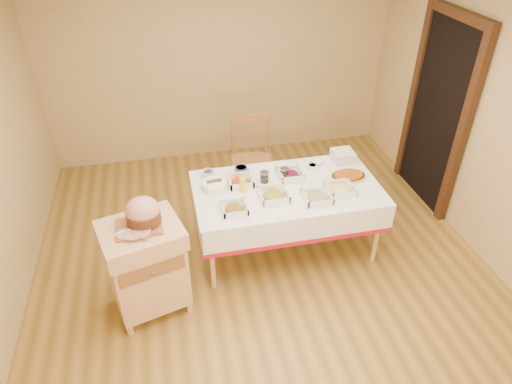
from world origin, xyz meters
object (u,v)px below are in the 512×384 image
dining_table (286,201)px  brass_platter (348,176)px  butcher_cart (146,264)px  dining_chair (251,159)px  preserve_jar_right (284,174)px  plate_stack (343,156)px  mustard_bottle (243,184)px  bread_basket (214,186)px  preserve_jar_left (264,177)px  ham_on_board (142,214)px

dining_table → brass_platter: 0.67m
butcher_cart → dining_chair: (1.25, 1.52, 0.01)m
preserve_jar_right → plate_stack: 0.72m
mustard_bottle → bread_basket: mustard_bottle is taller
bread_basket → dining_chair: bearing=57.8°
butcher_cart → preserve_jar_left: butcher_cart is taller
brass_platter → preserve_jar_left: bearing=172.7°
mustard_bottle → brass_platter: size_ratio=0.56×
brass_platter → mustard_bottle: bearing=-179.3°
butcher_cart → preserve_jar_left: (1.20, 0.68, 0.29)m
dining_chair → bread_basket: size_ratio=4.31×
dining_chair → preserve_jar_left: size_ratio=9.03×
dining_chair → brass_platter: 1.26m
brass_platter → dining_table: bearing=-177.0°
preserve_jar_right → mustard_bottle: mustard_bottle is taller
preserve_jar_right → bread_basket: size_ratio=0.47×
butcher_cart → plate_stack: bearing=22.9°
butcher_cart → plate_stack: 2.31m
plate_stack → dining_table: bearing=-153.4°
preserve_jar_left → brass_platter: size_ratio=0.33×
dining_chair → preserve_jar_left: 0.89m
preserve_jar_right → plate_stack: plate_stack is taller
preserve_jar_left → butcher_cart: bearing=-150.7°
dining_chair → mustard_bottle: (-0.29, -0.96, 0.31)m
dining_chair → preserve_jar_right: dining_chair is taller
butcher_cart → mustard_bottle: size_ratio=4.71×
plate_stack → brass_platter: 0.33m
bread_basket → preserve_jar_left: bearing=3.4°
butcher_cart → dining_chair: size_ratio=0.89×
ham_on_board → bread_basket: (0.66, 0.62, -0.22)m
mustard_bottle → brass_platter: bearing=0.7°
butcher_cart → dining_chair: dining_chair is taller
ham_on_board → dining_table: bearing=20.3°
dining_table → mustard_bottle: bearing=177.2°
dining_chair → plate_stack: bearing=-36.0°
preserve_jar_left → mustard_bottle: (-0.24, -0.12, 0.04)m
butcher_cart → brass_platter: (2.05, 0.57, 0.26)m
butcher_cart → ham_on_board: 0.51m
dining_table → ham_on_board: size_ratio=4.68×
mustard_bottle → plate_stack: (1.15, 0.34, -0.03)m
dining_chair → plate_stack: size_ratio=4.75×
bread_basket → brass_platter: 1.35m
mustard_bottle → plate_stack: bearing=16.3°
butcher_cart → brass_platter: 2.14m
bread_basket → plate_stack: plate_stack is taller
bread_basket → plate_stack: 1.43m
butcher_cart → mustard_bottle: (0.96, 0.55, 0.33)m
preserve_jar_right → mustard_bottle: bearing=-161.5°
butcher_cart → mustard_bottle: 1.16m
dining_table → brass_platter: (0.65, 0.03, 0.18)m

